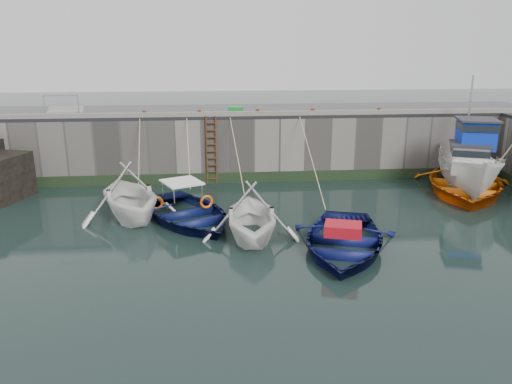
{
  "coord_description": "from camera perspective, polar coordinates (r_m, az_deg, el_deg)",
  "views": [
    {
      "loc": [
        -2.01,
        -12.96,
        6.3
      ],
      "look_at": [
        -0.43,
        4.26,
        1.2
      ],
      "focal_mm": 35.0,
      "sensor_mm": 36.0,
      "label": 1
    }
  ],
  "objects": [
    {
      "name": "ground",
      "position": [
        14.55,
        3.27,
        -9.25
      ],
      "size": [
        120.0,
        120.0,
        0.0
      ],
      "primitive_type": "plane",
      "color": "black",
      "rests_on": "ground"
    },
    {
      "name": "quay_back",
      "position": [
        25.99,
        -0.72,
        5.79
      ],
      "size": [
        30.0,
        5.0,
        3.0
      ],
      "primitive_type": "cube",
      "color": "slate",
      "rests_on": "ground"
    },
    {
      "name": "road_back",
      "position": [
        25.75,
        -0.73,
        9.25
      ],
      "size": [
        30.0,
        5.0,
        0.16
      ],
      "primitive_type": "cube",
      "color": "black",
      "rests_on": "quay_back"
    },
    {
      "name": "kerb_back",
      "position": [
        23.4,
        -0.27,
        8.97
      ],
      "size": [
        30.0,
        0.3,
        0.2
      ],
      "primitive_type": "cube",
      "color": "slate",
      "rests_on": "road_back"
    },
    {
      "name": "algae_back",
      "position": [
        23.79,
        -0.22,
        1.7
      ],
      "size": [
        30.0,
        0.08,
        0.5
      ],
      "primitive_type": "cube",
      "color": "black",
      "rests_on": "ground"
    },
    {
      "name": "ladder",
      "position": [
        23.36,
        -5.12,
        4.74
      ],
      "size": [
        0.51,
        0.08,
        3.2
      ],
      "color": "#3F1E0F",
      "rests_on": "ground"
    },
    {
      "name": "boat_near_white",
      "position": [
        19.64,
        -14.14,
        -2.8
      ],
      "size": [
        5.34,
        5.71,
        2.42
      ],
      "primitive_type": "imported",
      "rotation": [
        0.0,
        0.0,
        0.36
      ],
      "color": "white",
      "rests_on": "ground"
    },
    {
      "name": "boat_near_white_rope",
      "position": [
        23.0,
        -12.85,
        0.11
      ],
      "size": [
        0.04,
        3.36,
        3.1
      ],
      "primitive_type": null,
      "color": "tan",
      "rests_on": "ground"
    },
    {
      "name": "boat_near_blue",
      "position": [
        18.83,
        -7.73,
        -3.27
      ],
      "size": [
        5.68,
        6.41,
        1.1
      ],
      "primitive_type": "imported",
      "rotation": [
        0.0,
        0.0,
        0.44
      ],
      "color": "#09103B",
      "rests_on": "ground"
    },
    {
      "name": "boat_near_blue_rope",
      "position": [
        22.51,
        -7.36,
        0.04
      ],
      "size": [
        0.04,
        3.78,
        3.1
      ],
      "primitive_type": null,
      "color": "tan",
      "rests_on": "ground"
    },
    {
      "name": "boat_near_blacktrim",
      "position": [
        17.15,
        -0.58,
        -5.13
      ],
      "size": [
        3.75,
        4.31,
        2.21
      ],
      "primitive_type": "imported",
      "rotation": [
        0.0,
        0.0,
        -0.03
      ],
      "color": "silver",
      "rests_on": "ground"
    },
    {
      "name": "boat_near_blacktrim_rope",
      "position": [
        21.66,
        -1.61,
        -0.49
      ],
      "size": [
        0.04,
        5.26,
        3.1
      ],
      "primitive_type": null,
      "color": "tan",
      "rests_on": "ground"
    },
    {
      "name": "boat_near_navy",
      "position": [
        16.4,
        9.86,
        -6.41
      ],
      "size": [
        5.14,
        6.15,
        1.09
      ],
      "primitive_type": "imported",
      "rotation": [
        0.0,
        0.0,
        -0.29
      ],
      "color": "#0A0F44",
      "rests_on": "ground"
    },
    {
      "name": "boat_near_navy_rope",
      "position": [
        21.39,
        6.15,
        -0.8
      ],
      "size": [
        0.04,
        6.44,
        3.1
      ],
      "primitive_type": null,
      "color": "tan",
      "rests_on": "ground"
    },
    {
      "name": "boat_far_white",
      "position": [
        24.33,
        23.14,
        2.53
      ],
      "size": [
        3.9,
        6.53,
        5.37
      ],
      "rotation": [
        0.0,
        0.0,
        -0.28
      ],
      "color": "silver",
      "rests_on": "ground"
    },
    {
      "name": "boat_far_orange",
      "position": [
        24.02,
        22.7,
        1.02
      ],
      "size": [
        6.97,
        8.0,
        4.38
      ],
      "rotation": [
        0.0,
        0.0,
        -0.39
      ],
      "color": "#DE5F0B",
      "rests_on": "ground"
    },
    {
      "name": "fish_crate",
      "position": [
        24.21,
        -2.34,
        9.34
      ],
      "size": [
        0.76,
        0.62,
        0.31
      ],
      "primitive_type": "cube",
      "rotation": [
        0.0,
        0.0,
        -0.33
      ],
      "color": "#1A902B",
      "rests_on": "road_back"
    },
    {
      "name": "railing",
      "position": [
        25.3,
        -20.9,
        8.7
      ],
      "size": [
        1.6,
        1.05,
        1.0
      ],
      "color": "#A5A8AD",
      "rests_on": "road_back"
    },
    {
      "name": "bollard_a",
      "position": [
        23.6,
        -12.62,
        8.74
      ],
      "size": [
        0.18,
        0.18,
        0.28
      ],
      "primitive_type": "cylinder",
      "color": "#3F1E0F",
      "rests_on": "road_back"
    },
    {
      "name": "bollard_b",
      "position": [
        23.41,
        -6.47,
        8.97
      ],
      "size": [
        0.18,
        0.18,
        0.28
      ],
      "primitive_type": "cylinder",
      "color": "#3F1E0F",
      "rests_on": "road_back"
    },
    {
      "name": "bollard_c",
      "position": [
        23.51,
        0.2,
        9.1
      ],
      "size": [
        0.18,
        0.18,
        0.28
      ],
      "primitive_type": "cylinder",
      "color": "#3F1E0F",
      "rests_on": "road_back"
    },
    {
      "name": "bollard_d",
      "position": [
        23.9,
        6.5,
        9.12
      ],
      "size": [
        0.18,
        0.18,
        0.28
      ],
      "primitive_type": "cylinder",
      "color": "#3F1E0F",
      "rests_on": "road_back"
    },
    {
      "name": "bollard_e",
      "position": [
        24.74,
        13.87,
        9.0
      ],
      "size": [
        0.18,
        0.18,
        0.28
      ],
      "primitive_type": "cylinder",
      "color": "#3F1E0F",
      "rests_on": "road_back"
    }
  ]
}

